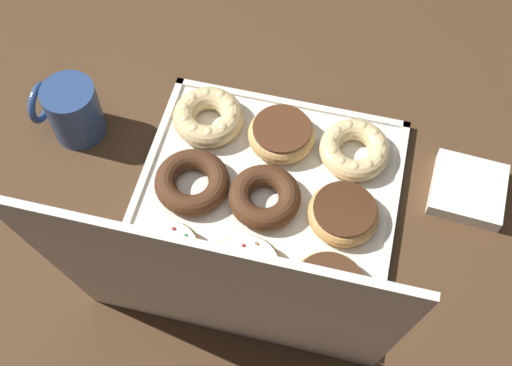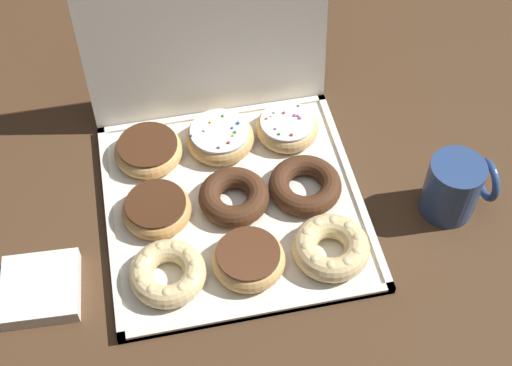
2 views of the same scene
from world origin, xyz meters
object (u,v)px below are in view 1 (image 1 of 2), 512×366
at_px(donut_box, 265,204).
at_px(chocolate_frosted_donut_6, 328,288).
at_px(coffee_mug, 72,110).
at_px(chocolate_frosted_donut_1, 282,134).
at_px(cruller_donut_0, 355,149).
at_px(cruller_donut_2, 208,117).
at_px(napkin_stack, 468,189).
at_px(chocolate_cake_ring_donut_4, 265,196).
at_px(chocolate_cake_ring_donut_5, 192,184).
at_px(chocolate_frosted_donut_3, 344,212).
at_px(sprinkle_donut_7, 246,272).
at_px(sprinkle_donut_8, 168,254).

relative_size(donut_box, chocolate_frosted_donut_6, 3.56).
distance_m(donut_box, coffee_mug, 0.35).
bearing_deg(chocolate_frosted_donut_1, coffee_mug, 8.42).
bearing_deg(cruller_donut_0, cruller_donut_2, -1.42).
bearing_deg(napkin_stack, chocolate_cake_ring_donut_4, 17.16).
height_order(chocolate_cake_ring_donut_5, coffee_mug, coffee_mug).
distance_m(cruller_donut_2, chocolate_cake_ring_donut_5, 0.13).
height_order(cruller_donut_0, chocolate_frosted_donut_6, cruller_donut_0).
bearing_deg(donut_box, chocolate_frosted_donut_3, -178.77).
height_order(donut_box, cruller_donut_0, cruller_donut_0).
bearing_deg(chocolate_cake_ring_donut_5, napkin_stack, -166.70).
bearing_deg(cruller_donut_2, sprinkle_donut_7, 116.87).
distance_m(cruller_donut_0, chocolate_cake_ring_donut_5, 0.27).
xyz_separation_m(chocolate_cake_ring_donut_4, sprinkle_donut_8, (0.12, 0.13, 0.00)).
bearing_deg(cruller_donut_0, coffee_mug, 6.10).
distance_m(donut_box, chocolate_frosted_donut_1, 0.12).
distance_m(donut_box, chocolate_frosted_donut_3, 0.12).
xyz_separation_m(chocolate_cake_ring_donut_5, coffee_mug, (0.22, -0.07, 0.03)).
relative_size(chocolate_frosted_donut_1, chocolate_frosted_donut_6, 0.97).
bearing_deg(chocolate_cake_ring_donut_5, chocolate_cake_ring_donut_4, -177.32).
xyz_separation_m(cruller_donut_0, chocolate_cake_ring_donut_5, (0.24, 0.12, -0.00)).
height_order(sprinkle_donut_8, napkin_stack, sprinkle_donut_8).
height_order(chocolate_cake_ring_donut_4, chocolate_cake_ring_donut_5, chocolate_cake_ring_donut_4).
height_order(chocolate_frosted_donut_6, sprinkle_donut_8, sprinkle_donut_8).
distance_m(cruller_donut_0, sprinkle_donut_8, 0.34).
distance_m(donut_box, sprinkle_donut_8, 0.17).
xyz_separation_m(chocolate_frosted_donut_3, chocolate_cake_ring_donut_5, (0.24, 0.01, -0.00)).
distance_m(chocolate_cake_ring_donut_4, napkin_stack, 0.32).
distance_m(cruller_donut_0, chocolate_frosted_donut_6, 0.24).
relative_size(sprinkle_donut_7, coffee_mug, 1.09).
height_order(chocolate_cake_ring_donut_4, coffee_mug, coffee_mug).
bearing_deg(chocolate_cake_ring_donut_4, sprinkle_donut_8, 48.00).
relative_size(cruller_donut_2, sprinkle_donut_7, 1.01).
distance_m(chocolate_cake_ring_donut_4, sprinkle_donut_8, 0.17).
bearing_deg(cruller_donut_2, donut_box, 135.15).
bearing_deg(sprinkle_donut_8, coffee_mug, -41.68).
bearing_deg(napkin_stack, chocolate_frosted_donut_1, -4.23).
bearing_deg(cruller_donut_0, chocolate_cake_ring_donut_4, 43.98).
bearing_deg(chocolate_frosted_donut_3, chocolate_frosted_donut_1, -43.85).
distance_m(cruller_donut_2, sprinkle_donut_7, 0.28).
relative_size(cruller_donut_0, napkin_stack, 1.02).
relative_size(cruller_donut_0, sprinkle_donut_8, 1.07).
height_order(chocolate_frosted_donut_6, coffee_mug, coffee_mug).
xyz_separation_m(chocolate_cake_ring_donut_4, chocolate_cake_ring_donut_5, (0.12, 0.01, -0.00)).
relative_size(donut_box, sprinkle_donut_8, 3.79).
bearing_deg(chocolate_frosted_donut_3, chocolate_cake_ring_donut_5, 1.41).
xyz_separation_m(chocolate_frosted_donut_1, chocolate_cake_ring_donut_4, (0.00, 0.12, -0.00)).
bearing_deg(cruller_donut_2, coffee_mug, 14.53).
distance_m(chocolate_frosted_donut_1, cruller_donut_2, 0.13).
xyz_separation_m(donut_box, chocolate_frosted_donut_1, (-0.00, -0.12, 0.02)).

